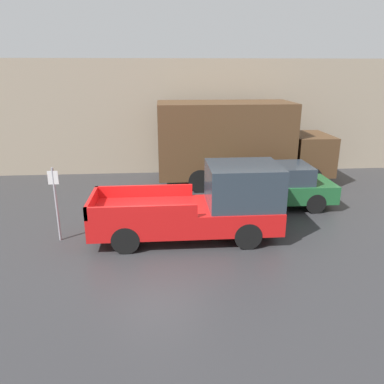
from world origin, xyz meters
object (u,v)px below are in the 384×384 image
car (273,185)px  delivery_truck (236,141)px  parking_sign (56,200)px  pickup_truck (205,205)px

car → delivery_truck: delivery_truck is taller
delivery_truck → parking_sign: (-6.45, -5.51, -0.64)m
pickup_truck → car: (2.86, 2.54, -0.24)m
pickup_truck → parking_sign: (-4.45, 0.11, 0.24)m
car → delivery_truck: size_ratio=0.59×
delivery_truck → parking_sign: delivery_truck is taller
pickup_truck → delivery_truck: 6.03m
car → parking_sign: size_ratio=1.98×
pickup_truck → parking_sign: bearing=178.6°
pickup_truck → parking_sign: pickup_truck is taller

